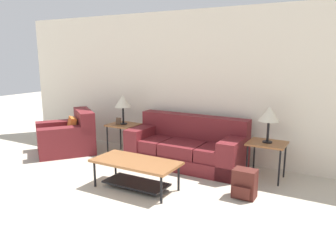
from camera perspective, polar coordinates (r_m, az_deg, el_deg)
The scene contains 10 objects.
wall_back at distance 5.71m, azimuth 9.05°, elevation 6.73°, with size 9.03×0.06×2.60m.
couch at distance 5.57m, azimuth 3.27°, elevation -3.77°, with size 1.97×0.86×0.82m.
armchair at distance 6.57m, azimuth -17.04°, elevation -1.93°, with size 1.34×1.36×0.80m.
coffee_table at distance 4.59m, azimuth -5.62°, elevation -7.28°, with size 1.22×0.58×0.41m.
side_table_left at distance 6.20m, azimuth -7.75°, elevation -0.20°, with size 0.55×0.48×0.57m.
side_table_right at distance 5.09m, azimuth 16.86°, elevation -3.40°, with size 0.55×0.48×0.57m.
table_lamp_left at distance 6.12m, azimuth -7.88°, elevation 4.19°, with size 0.31×0.31×0.54m.
table_lamp_right at distance 4.98m, azimuth 17.20°, elevation 1.93°, with size 0.31×0.31×0.54m.
backpack at distance 4.45m, azimuth 13.18°, elevation -9.80°, with size 0.30×0.29×0.38m.
picture_frame at distance 6.16m, azimuth -8.64°, elevation 0.86°, with size 0.10×0.04×0.13m.
Camera 1 is at (2.01, -0.55, 1.83)m, focal length 35.00 mm.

